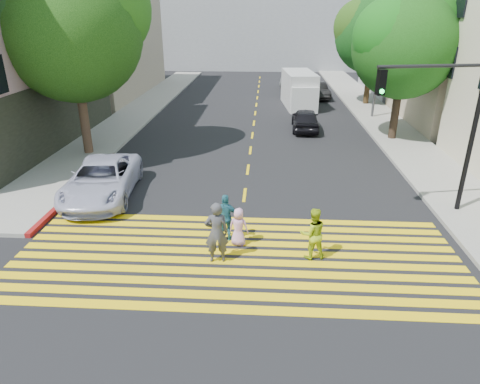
# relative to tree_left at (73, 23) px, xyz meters

# --- Properties ---
(ground) EXTENTS (120.00, 120.00, 0.00)m
(ground) POSITION_rel_tree_left_xyz_m (8.21, -10.80, -6.33)
(ground) COLOR black
(sidewalk_left) EXTENTS (3.00, 40.00, 0.15)m
(sidewalk_left) POSITION_rel_tree_left_xyz_m (-0.29, 11.20, -6.26)
(sidewalk_left) COLOR gray
(sidewalk_left) RESTS_ON ground
(sidewalk_right) EXTENTS (3.00, 60.00, 0.15)m
(sidewalk_right) POSITION_rel_tree_left_xyz_m (16.71, 4.20, -6.26)
(sidewalk_right) COLOR gray
(sidewalk_right) RESTS_ON ground
(curb_red) EXTENTS (0.20, 8.00, 0.16)m
(curb_red) POSITION_rel_tree_left_xyz_m (1.31, -4.80, -6.25)
(curb_red) COLOR maroon
(curb_red) RESTS_ON ground
(crosswalk) EXTENTS (13.40, 5.30, 0.01)m
(crosswalk) POSITION_rel_tree_left_xyz_m (8.21, -9.53, -6.33)
(crosswalk) COLOR yellow
(crosswalk) RESTS_ON ground
(lane_line) EXTENTS (0.12, 34.40, 0.01)m
(lane_line) POSITION_rel_tree_left_xyz_m (8.21, 11.70, -6.33)
(lane_line) COLOR yellow
(lane_line) RESTS_ON ground
(building_left_tan) EXTENTS (12.00, 16.00, 10.00)m
(building_left_tan) POSITION_rel_tree_left_xyz_m (-7.79, 17.20, -1.33)
(building_left_tan) COLOR tan
(building_left_tan) RESTS_ON ground
(building_right_grey) EXTENTS (10.00, 10.00, 10.00)m
(building_right_grey) POSITION_rel_tree_left_xyz_m (23.21, 19.20, -1.33)
(building_right_grey) COLOR gray
(building_right_grey) RESTS_ON ground
(backdrop_block) EXTENTS (30.00, 8.00, 12.00)m
(backdrop_block) POSITION_rel_tree_left_xyz_m (8.21, 37.20, -0.33)
(backdrop_block) COLOR gray
(backdrop_block) RESTS_ON ground
(tree_left) EXTENTS (8.27, 8.13, 9.39)m
(tree_left) POSITION_rel_tree_left_xyz_m (0.00, 0.00, 0.00)
(tree_left) COLOR #493019
(tree_left) RESTS_ON ground
(tree_right_near) EXTENTS (6.59, 6.35, 8.01)m
(tree_right_near) POSITION_rel_tree_left_xyz_m (16.29, 3.68, -0.91)
(tree_right_near) COLOR black
(tree_right_near) RESTS_ON ground
(tree_right_far) EXTENTS (6.85, 6.47, 8.17)m
(tree_right_far) POSITION_rel_tree_left_xyz_m (16.87, 13.64, -0.81)
(tree_right_far) COLOR black
(tree_right_far) RESTS_ON ground
(pedestrian_man) EXTENTS (0.76, 0.56, 1.90)m
(pedestrian_man) POSITION_rel_tree_left_xyz_m (7.65, -9.78, -5.38)
(pedestrian_man) COLOR #3F3F44
(pedestrian_man) RESTS_ON ground
(pedestrian_woman) EXTENTS (0.89, 0.75, 1.61)m
(pedestrian_woman) POSITION_rel_tree_left_xyz_m (10.46, -9.40, -5.53)
(pedestrian_woman) COLOR #9FBA18
(pedestrian_woman) RESTS_ON ground
(pedestrian_child) EXTENTS (0.68, 0.52, 1.25)m
(pedestrian_child) POSITION_rel_tree_left_xyz_m (8.22, -8.77, -5.70)
(pedestrian_child) COLOR #D698C4
(pedestrian_child) RESTS_ON ground
(pedestrian_extra) EXTENTS (0.93, 0.40, 1.58)m
(pedestrian_extra) POSITION_rel_tree_left_xyz_m (7.80, -8.49, -5.54)
(pedestrian_extra) COLOR #276B7D
(pedestrian_extra) RESTS_ON ground
(white_sedan) EXTENTS (2.95, 5.47, 1.46)m
(white_sedan) POSITION_rel_tree_left_xyz_m (2.59, -5.30, -5.60)
(white_sedan) COLOR #B3B3CE
(white_sedan) RESTS_ON ground
(dark_car_near) EXTENTS (1.70, 4.00, 1.35)m
(dark_car_near) POSITION_rel_tree_left_xyz_m (11.43, 5.64, -5.66)
(dark_car_near) COLOR black
(dark_car_near) RESTS_ON ground
(silver_car) EXTENTS (2.45, 5.22, 1.47)m
(silver_car) POSITION_rel_tree_left_xyz_m (11.37, 20.22, -5.60)
(silver_car) COLOR #A5A6A7
(silver_car) RESTS_ON ground
(dark_car_parked) EXTENTS (1.96, 4.09, 1.29)m
(dark_car_parked) POSITION_rel_tree_left_xyz_m (13.29, 16.28, -5.68)
(dark_car_parked) COLOR black
(dark_car_parked) RESTS_ON ground
(white_van) EXTENTS (2.57, 5.66, 2.59)m
(white_van) POSITION_rel_tree_left_xyz_m (11.49, 12.68, -5.10)
(white_van) COLOR #BDBDBD
(white_van) RESTS_ON ground
(traffic_signal) EXTENTS (3.78, 1.03, 5.62)m
(traffic_signal) POSITION_rel_tree_left_xyz_m (15.07, -6.14, -2.69)
(traffic_signal) COLOR black
(traffic_signal) RESTS_ON ground
(street_lamp) EXTENTS (2.10, 0.62, 9.32)m
(street_lamp) POSITION_rel_tree_left_xyz_m (16.10, 9.09, -0.98)
(street_lamp) COLOR #55565A
(street_lamp) RESTS_ON ground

